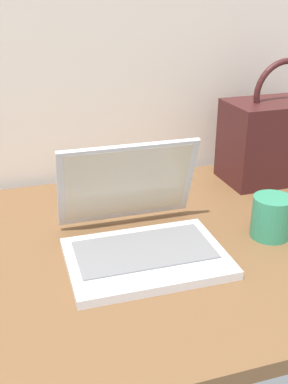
% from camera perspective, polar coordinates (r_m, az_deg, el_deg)
% --- Properties ---
extents(desk, '(1.60, 0.76, 0.03)m').
position_cam_1_polar(desk, '(1.00, 0.93, -6.96)').
color(desk, brown).
rests_on(desk, ground).
extents(laptop, '(0.31, 0.29, 0.21)m').
position_cam_1_polar(laptop, '(0.94, -0.58, -4.76)').
color(laptop, silver).
rests_on(laptop, desk).
extents(coffee_mug, '(0.12, 0.08, 0.09)m').
position_cam_1_polar(coffee_mug, '(1.03, 15.59, -2.90)').
color(coffee_mug, '#338C66').
rests_on(coffee_mug, desk).
extents(remote_control_near, '(0.09, 0.17, 0.02)m').
position_cam_1_polar(remote_control_near, '(1.17, -7.71, -0.69)').
color(remote_control_near, black).
rests_on(remote_control_near, desk).
extents(handbag, '(0.30, 0.17, 0.33)m').
position_cam_1_polar(handbag, '(1.33, 16.27, 6.40)').
color(handbag, '#3F1919').
rests_on(handbag, desk).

